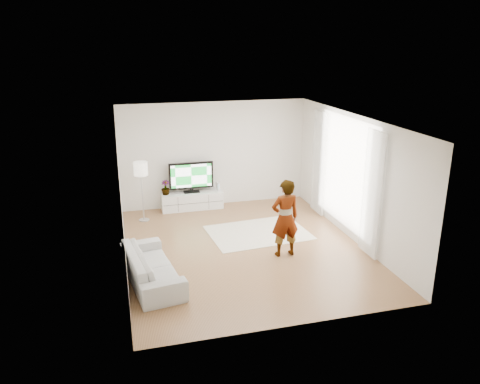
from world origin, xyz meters
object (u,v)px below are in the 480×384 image
object	(u,v)px
television	(191,176)
rug	(258,233)
media_console	(192,201)
sofa	(151,266)
floor_lamp	(141,171)
player	(285,218)

from	to	relation	value
television	rug	world-z (taller)	television
media_console	sofa	bearing A→B (deg)	-110.36
floor_lamp	rug	bearing A→B (deg)	-30.74
rug	sofa	world-z (taller)	sofa
media_console	sofa	world-z (taller)	sofa
floor_lamp	sofa	bearing A→B (deg)	-91.18
television	rug	bearing A→B (deg)	-59.28
media_console	television	size ratio (longest dim) A/B	1.39
player	floor_lamp	size ratio (longest dim) A/B	1.09
media_console	rug	xyz separation A→B (m)	(1.22, -2.03, -0.22)
sofa	floor_lamp	distance (m)	3.33
media_console	player	world-z (taller)	player
media_console	rug	world-z (taller)	media_console
rug	sofa	bearing A→B (deg)	-147.19
player	sofa	xyz separation A→B (m)	(-2.77, -0.40, -0.53)
television	floor_lamp	size ratio (longest dim) A/B	0.78
television	sofa	distance (m)	4.03
rug	floor_lamp	xyz separation A→B (m)	(-2.54, 1.51, 1.27)
media_console	floor_lamp	distance (m)	1.76
media_console	sofa	xyz separation A→B (m)	(-1.38, -3.71, 0.07)
media_console	player	size ratio (longest dim) A/B	0.99
rug	sofa	size ratio (longest dim) A/B	1.09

